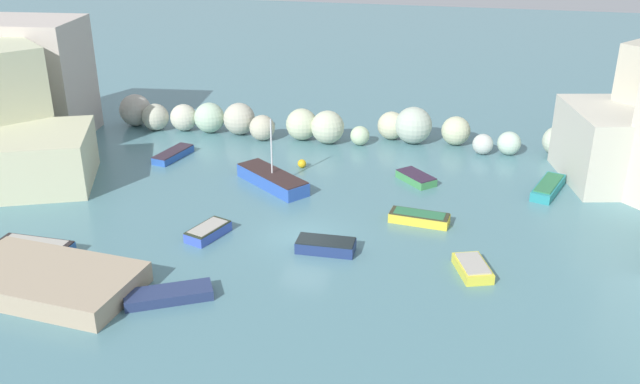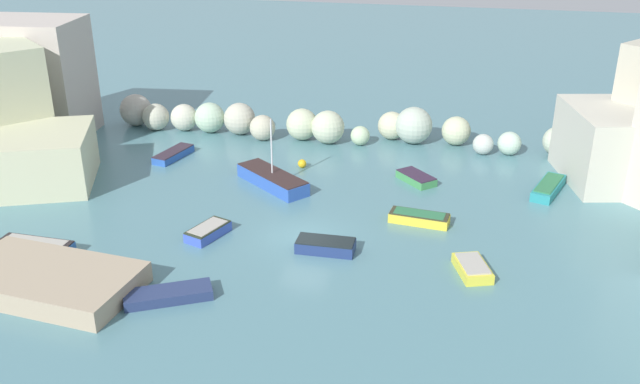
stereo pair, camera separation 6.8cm
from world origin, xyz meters
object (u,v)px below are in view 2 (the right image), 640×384
at_px(moored_boat_3, 472,268).
at_px(moored_boat_7, 416,178).
at_px(moored_boat_0, 272,179).
at_px(moored_boat_2, 548,187).
at_px(moored_boat_6, 419,218).
at_px(channel_buoy, 302,164).
at_px(moored_boat_4, 326,246).
at_px(moored_boat_5, 168,295).
at_px(moored_boat_9, 173,154).
at_px(stone_dock, 48,280).
at_px(moored_boat_1, 35,247).
at_px(moored_boat_8, 208,231).

bearing_deg(moored_boat_3, moored_boat_7, -0.27).
bearing_deg(moored_boat_0, moored_boat_7, 54.68).
bearing_deg(moored_boat_2, moored_boat_6, 147.78).
xyz_separation_m(channel_buoy, moored_boat_3, (11.43, -11.66, -0.01)).
distance_m(moored_boat_0, moored_boat_7, 9.16).
xyz_separation_m(moored_boat_4, moored_boat_5, (-6.07, -6.03, -0.08)).
bearing_deg(moored_boat_9, moored_boat_6, 82.52).
bearing_deg(moored_boat_7, moored_boat_2, 47.26).
relative_size(channel_buoy, moored_boat_9, 0.16).
bearing_deg(stone_dock, moored_boat_2, 35.33).
bearing_deg(moored_boat_6, stone_dock, -139.81).
xyz_separation_m(moored_boat_4, moored_boat_6, (4.44, 4.36, -0.00)).
bearing_deg(moored_boat_5, moored_boat_4, 16.83).
height_order(moored_boat_2, moored_boat_7, moored_boat_2).
distance_m(moored_boat_0, moored_boat_1, 14.58).
relative_size(moored_boat_5, moored_boat_6, 1.20).
xyz_separation_m(stone_dock, moored_boat_9, (-1.24, 17.36, -0.25)).
height_order(channel_buoy, moored_boat_3, channel_buoy).
height_order(moored_boat_0, moored_boat_4, moored_boat_0).
height_order(moored_boat_3, moored_boat_5, moored_boat_3).
bearing_deg(moored_boat_8, moored_boat_5, 23.74).
distance_m(stone_dock, moored_boat_1, 4.03).
bearing_deg(stone_dock, moored_boat_1, 130.89).
bearing_deg(moored_boat_0, moored_boat_3, 4.80).
relative_size(stone_dock, moored_boat_1, 2.09).
height_order(moored_boat_0, moored_boat_2, moored_boat_0).
relative_size(moored_boat_1, moored_boat_7, 1.42).
relative_size(stone_dock, moored_boat_5, 2.03).
relative_size(moored_boat_1, moored_boat_2, 0.96).
bearing_deg(channel_buoy, moored_boat_9, -179.05).
xyz_separation_m(moored_boat_3, moored_boat_6, (-3.03, 4.98, 0.04)).
relative_size(channel_buoy, moored_boat_1, 0.14).
bearing_deg(moored_boat_9, stone_dock, 16.99).
relative_size(moored_boat_0, moored_boat_5, 1.31).
height_order(stone_dock, moored_boat_6, stone_dock).
xyz_separation_m(channel_buoy, moored_boat_2, (15.82, -0.68, 0.03)).
bearing_deg(channel_buoy, moored_boat_8, -103.46).
bearing_deg(moored_boat_0, moored_boat_2, 47.39).
bearing_deg(moored_boat_7, moored_boat_9, -135.83).
xyz_separation_m(moored_boat_1, moored_boat_4, (14.53, 3.42, -0.04)).
height_order(stone_dock, moored_boat_7, stone_dock).
bearing_deg(channel_buoy, moored_boat_2, -2.45).
bearing_deg(moored_boat_2, moored_boat_8, 137.54).
relative_size(moored_boat_1, moored_boat_6, 1.17).
bearing_deg(channel_buoy, moored_boat_7, -5.94).
height_order(moored_boat_4, moored_boat_9, moored_boat_4).
relative_size(moored_boat_0, moored_boat_6, 1.57).
relative_size(moored_boat_0, moored_boat_1, 1.34).
bearing_deg(moored_boat_1, moored_boat_6, -155.94).
distance_m(stone_dock, channel_buoy, 19.22).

